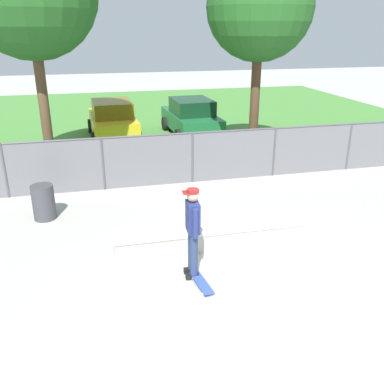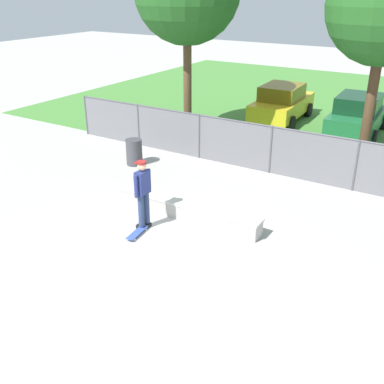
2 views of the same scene
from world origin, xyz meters
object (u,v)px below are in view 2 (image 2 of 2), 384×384
Objects in this scene: skateboarder at (143,191)px; car_yellow at (282,103)px; trash_bin at (134,152)px; skateboard at (137,232)px; concrete_ledge at (187,210)px; car_green at (357,115)px.

car_yellow is at bearing 94.08° from skateboarder.
skateboard is at bearing -50.97° from trash_bin.
skateboarder is at bearing -122.67° from concrete_ledge.
trash_bin is at bearing 129.03° from skateboard.
concrete_ledge is at bearing -33.34° from trash_bin.
skateboarder is (-0.66, -1.03, 0.80)m from concrete_ledge.
skateboard is 11.91m from car_yellow.
skateboarder is at bearing -48.58° from trash_bin.
concrete_ledge reaches higher than skateboard.
skateboard is 11.83m from car_green.
car_yellow reaches higher than skateboard.
trash_bin is (-3.14, 3.88, 0.38)m from skateboard.
trash_bin is at bearing -105.75° from car_yellow.
skateboard is at bearing -112.14° from concrete_ledge.
skateboarder is 0.43× the size of car_green.
skateboarder is 2.03× the size of trash_bin.
skateboarder is 11.44m from car_green.
skateboarder is at bearing 100.80° from skateboard.
concrete_ledge is at bearing -100.99° from car_green.
car_green is (1.96, 10.10, 0.60)m from concrete_ledge.
trash_bin is at bearing -126.60° from car_green.
car_yellow is at bearing 74.25° from trash_bin.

